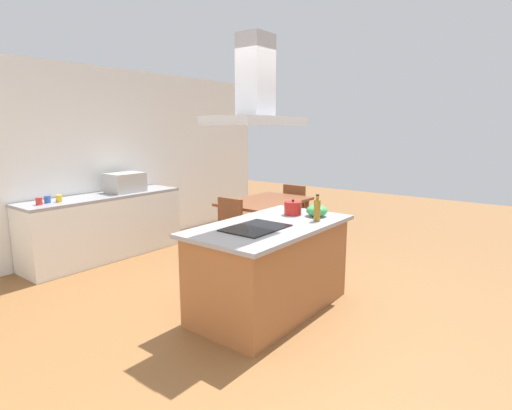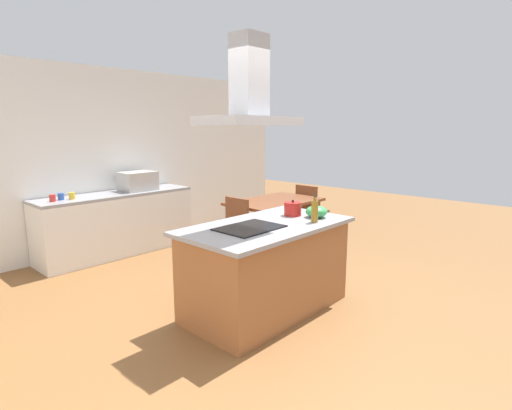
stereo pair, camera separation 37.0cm
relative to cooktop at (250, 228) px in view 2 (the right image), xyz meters
The scene contains 16 objects.
ground 1.77m from the cooktop, 80.86° to the left, with size 16.00×16.00×0.00m, color brown.
wall_back 3.29m from the cooktop, 85.75° to the left, with size 7.20×0.10×2.70m, color white.
kitchen_island 0.51m from the cooktop, ahead, with size 1.75×0.96×0.90m.
cooktop is the anchor object (origin of this frame).
tea_kettle 0.74m from the cooktop, ahead, with size 0.24×0.19×0.17m.
olive_oil_bottle 0.70m from the cooktop, 25.50° to the right, with size 0.07×0.07×0.27m.
mixing_bowl 0.85m from the cooktop, 12.80° to the right, with size 0.23×0.23×0.12m, color #33934C.
back_counter 2.92m from the cooktop, 86.10° to the left, with size 2.25×0.62×0.90m.
countertop_microwave 2.94m from the cooktop, 78.77° to the left, with size 0.50×0.38×0.28m, color #B2AFAA.
coffee_mug_red 2.92m from the cooktop, 103.72° to the left, with size 0.08×0.08×0.09m, color red.
coffee_mug_blue 2.94m from the cooktop, 101.11° to the left, with size 0.08×0.08×0.09m, color #2D56B2.
coffee_mug_yellow 2.87m from the cooktop, 98.91° to the left, with size 0.08×0.08×0.09m, color gold.
dining_table 2.38m from the cooktop, 34.37° to the left, with size 1.40×0.90×0.75m.
chair_at_right_end 3.19m from the cooktop, 24.98° to the left, with size 0.42×0.42×0.89m.
chair_at_left_end 1.74m from the cooktop, 52.10° to the left, with size 0.42×0.42×0.89m.
range_hood 1.20m from the cooktop, ahead, with size 0.90×0.55×0.78m.
Camera 2 is at (-2.92, -2.56, 1.83)m, focal length 28.48 mm.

